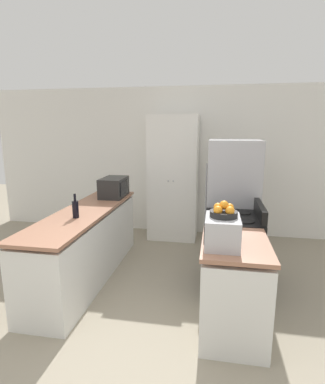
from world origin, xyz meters
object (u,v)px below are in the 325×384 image
(microwave, at_px, (114,187))
(wine_bottle, at_px, (75,209))
(pantry_cabinet, at_px, (173,178))
(refrigerator, at_px, (232,203))
(stove, at_px, (232,252))
(fruit_bowl, at_px, (224,211))
(toaster_oven, at_px, (222,232))

(microwave, bearing_deg, wine_bottle, -93.72)
(pantry_cabinet, height_order, refrigerator, pantry_cabinet)
(stove, height_order, fruit_bowl, fruit_bowl)
(refrigerator, relative_size, fruit_bowl, 7.40)
(toaster_oven, bearing_deg, wine_bottle, 160.94)
(pantry_cabinet, height_order, fruit_bowl, pantry_cabinet)
(stove, relative_size, microwave, 2.07)
(wine_bottle, height_order, fruit_bowl, fruit_bowl)
(pantry_cabinet, xyz_separation_m, microwave, (-0.76, -0.87, -0.02))
(wine_bottle, distance_m, fruit_bowl, 1.73)
(pantry_cabinet, bearing_deg, microwave, -131.06)
(pantry_cabinet, distance_m, stove, 1.97)
(refrigerator, bearing_deg, pantry_cabinet, 138.37)
(stove, xyz_separation_m, toaster_oven, (-0.15, -0.91, 0.56))
(stove, bearing_deg, microwave, 156.14)
(refrigerator, height_order, microwave, refrigerator)
(wine_bottle, bearing_deg, toaster_oven, -19.06)
(microwave, relative_size, toaster_oven, 1.30)
(wine_bottle, bearing_deg, microwave, 86.28)
(refrigerator, relative_size, microwave, 3.42)
(stove, relative_size, toaster_oven, 2.69)
(microwave, xyz_separation_m, wine_bottle, (-0.07, -1.10, -0.04))
(pantry_cabinet, relative_size, stove, 2.01)
(pantry_cabinet, distance_m, toaster_oven, 2.66)
(stove, xyz_separation_m, wine_bottle, (-1.77, -0.35, 0.54))
(toaster_oven, relative_size, fruit_bowl, 1.67)
(pantry_cabinet, relative_size, toaster_oven, 5.39)
(pantry_cabinet, distance_m, wine_bottle, 2.15)
(refrigerator, relative_size, toaster_oven, 4.44)
(pantry_cabinet, bearing_deg, refrigerator, -41.63)
(refrigerator, xyz_separation_m, toaster_oven, (-0.17, -1.69, 0.15))
(pantry_cabinet, xyz_separation_m, fruit_bowl, (0.79, -2.52, 0.14))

